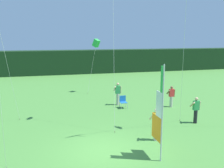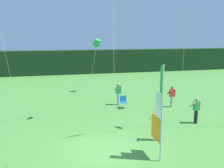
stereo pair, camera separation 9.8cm
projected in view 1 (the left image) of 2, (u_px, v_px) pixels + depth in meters
name	position (u px, v px, depth m)	size (l,w,h in m)	color
ground_plane	(103.00, 151.00, 11.62)	(120.00, 120.00, 0.00)	#478438
distant_treeline	(66.00, 62.00, 34.75)	(80.00, 2.40, 3.24)	black
banner_flag	(159.00, 114.00, 10.58)	(0.06, 1.03, 4.13)	#B7B7BC
person_near_banner	(118.00, 93.00, 19.11)	(0.55, 0.48, 1.73)	#B7B2A3
person_mid_field	(156.00, 123.00, 12.62)	(0.55, 0.48, 1.69)	#B7B2A3
person_far_left	(196.00, 109.00, 15.15)	(0.55, 0.48, 1.61)	black
person_far_right	(171.00, 96.00, 18.59)	(0.55, 0.48, 1.58)	#B7B2A3
folding_chair	(123.00, 101.00, 18.44)	(0.51, 0.51, 0.89)	#BCBCC1
kite_green_box_1	(96.00, 43.00, 22.71)	(1.34, 0.86, 4.95)	brown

